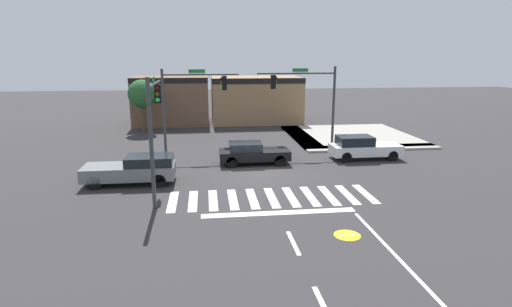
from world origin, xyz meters
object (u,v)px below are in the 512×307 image
traffic_signal_southwest (154,115)px  roadside_tree (142,94)px  traffic_signal_northeast (307,93)px  car_white (363,147)px  car_black (252,153)px  car_gray (134,169)px  traffic_signal_northwest (191,95)px

traffic_signal_southwest → roadside_tree: bearing=9.8°
traffic_signal_northeast → roadside_tree: (-12.53, 8.75, -0.77)m
traffic_signal_northeast → car_white: bearing=137.4°
traffic_signal_northeast → car_black: size_ratio=1.36×
car_gray → traffic_signal_northwest: bearing=-114.1°
traffic_signal_northeast → car_gray: traffic_signal_northeast is taller
traffic_signal_northwest → car_white: bearing=-14.2°
car_black → traffic_signal_northwest: bearing=140.1°
traffic_signal_northwest → roadside_tree: 9.89m
traffic_signal_northeast → car_white: 5.41m
traffic_signal_northeast → car_white: (3.13, -2.88, -3.34)m
car_gray → car_white: bearing=-165.3°
traffic_signal_northeast → car_gray: 13.23m
traffic_signal_southwest → roadside_tree: 17.89m
car_white → roadside_tree: bearing=143.4°
traffic_signal_northeast → traffic_signal_southwest: bearing=43.0°
traffic_signal_northeast → roadside_tree: size_ratio=1.28×
traffic_signal_northeast → car_black: (-4.24, -3.26, -3.41)m
traffic_signal_northwest → traffic_signal_southwest: traffic_signal_northwest is taller
traffic_signal_northwest → roadside_tree: bearing=116.9°
traffic_signal_northwest → traffic_signal_northeast: bearing=0.4°
traffic_signal_northwest → car_white: size_ratio=1.27×
traffic_signal_southwest → car_white: 14.35m
traffic_signal_northwest → car_white: traffic_signal_northwest is taller
car_black → roadside_tree: size_ratio=0.95×
traffic_signal_northeast → traffic_signal_northwest: 8.07m
traffic_signal_northeast → car_gray: bearing=30.9°
traffic_signal_northeast → traffic_signal_southwest: size_ratio=1.02×
traffic_signal_southwest → traffic_signal_northeast: bearing=-47.0°
traffic_signal_northwest → car_gray: 7.86m
car_black → car_gray: size_ratio=0.92×
traffic_signal_southwest → car_black: traffic_signal_southwest is taller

